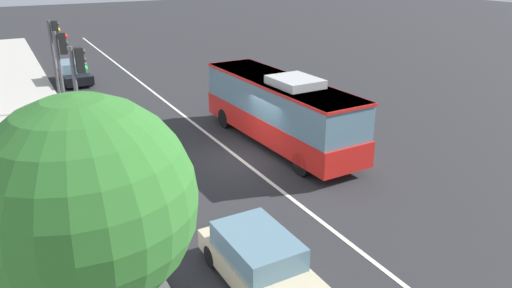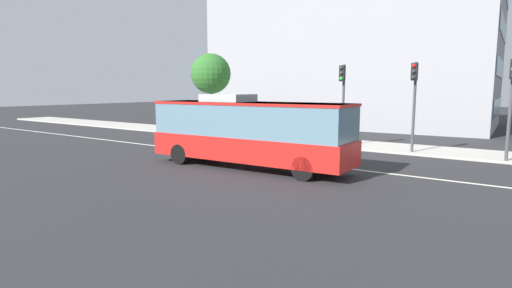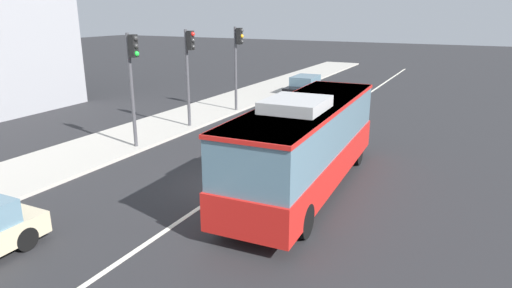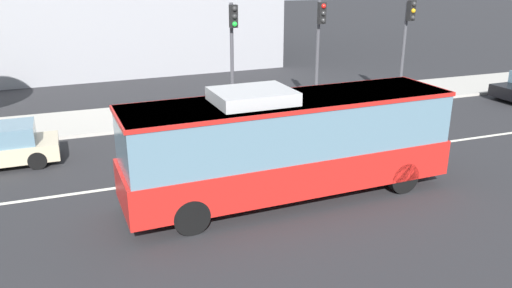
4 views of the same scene
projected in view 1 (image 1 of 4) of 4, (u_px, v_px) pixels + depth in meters
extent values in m
plane|color=#28282B|center=(240.00, 159.00, 21.16)|extent=(160.00, 160.00, 0.00)
cube|color=#B2ADA3|center=(56.00, 196.00, 17.75)|extent=(80.00, 3.93, 0.14)
cube|color=silver|center=(240.00, 159.00, 21.16)|extent=(76.00, 0.16, 0.01)
cube|color=red|center=(279.00, 125.00, 22.52)|extent=(10.09, 2.89, 1.10)
cube|color=slate|center=(279.00, 97.00, 22.03)|extent=(9.89, 2.81, 1.58)
cube|color=red|center=(280.00, 81.00, 21.76)|extent=(9.99, 2.86, 0.12)
cube|color=#B2B2B2|center=(295.00, 82.00, 20.71)|extent=(2.27, 1.89, 0.36)
cylinder|color=black|center=(225.00, 118.00, 24.89)|extent=(1.01, 0.34, 1.00)
cylinder|color=black|center=(261.00, 112.00, 25.93)|extent=(1.01, 0.34, 1.00)
cylinder|color=black|center=(302.00, 164.00, 19.45)|extent=(1.01, 0.34, 1.00)
cylinder|color=black|center=(344.00, 153.00, 20.50)|extent=(1.01, 0.34, 1.00)
cube|color=#C6B793|center=(262.00, 269.00, 12.86)|extent=(4.52, 1.86, 0.60)
cube|color=slate|center=(257.00, 245.00, 12.84)|extent=(2.54, 1.69, 0.64)
cylinder|color=black|center=(260.00, 241.00, 14.52)|extent=(0.64, 0.23, 0.64)
cylinder|color=black|center=(212.00, 256.00, 13.79)|extent=(0.64, 0.23, 0.64)
cube|color=black|center=(74.00, 75.00, 33.66)|extent=(4.57, 1.99, 0.60)
cube|color=slate|center=(72.00, 66.00, 33.63)|extent=(2.59, 1.76, 0.64)
cylinder|color=black|center=(91.00, 81.00, 32.92)|extent=(0.65, 0.25, 0.64)
cylinder|color=black|center=(66.00, 84.00, 32.16)|extent=(0.65, 0.25, 0.64)
cylinder|color=black|center=(81.00, 73.00, 35.32)|extent=(0.65, 0.25, 0.64)
cylinder|color=black|center=(58.00, 75.00, 34.55)|extent=(0.65, 0.25, 0.64)
cylinder|color=#47474C|center=(79.00, 113.00, 18.88)|extent=(0.16, 0.16, 5.20)
cube|color=black|center=(80.00, 60.00, 18.26)|extent=(0.33, 0.29, 0.96)
sphere|color=#2D2D2D|center=(83.00, 51.00, 18.21)|extent=(0.22, 0.22, 0.22)
sphere|color=#2D2D2D|center=(84.00, 60.00, 18.33)|extent=(0.22, 0.22, 0.22)
sphere|color=#1ED838|center=(85.00, 68.00, 18.45)|extent=(0.22, 0.22, 0.22)
cylinder|color=#47474C|center=(56.00, 68.00, 26.27)|extent=(0.16, 0.16, 5.20)
cube|color=black|center=(55.00, 30.00, 25.67)|extent=(0.34, 0.31, 0.96)
sphere|color=#2D2D2D|center=(57.00, 24.00, 25.63)|extent=(0.22, 0.22, 0.22)
sphere|color=#F9A514|center=(58.00, 30.00, 25.74)|extent=(0.22, 0.22, 0.22)
sphere|color=#2D2D2D|center=(59.00, 36.00, 25.86)|extent=(0.22, 0.22, 0.22)
cylinder|color=#47474C|center=(63.00, 88.00, 22.35)|extent=(0.16, 0.16, 5.20)
cube|color=black|center=(63.00, 43.00, 21.73)|extent=(0.32, 0.28, 0.96)
sphere|color=red|center=(65.00, 36.00, 21.68)|extent=(0.22, 0.22, 0.22)
sphere|color=#2D2D2D|center=(66.00, 43.00, 21.79)|extent=(0.22, 0.22, 0.22)
sphere|color=#2D2D2D|center=(67.00, 50.00, 21.91)|extent=(0.22, 0.22, 0.22)
sphere|color=#2D6B28|center=(87.00, 203.00, 7.11)|extent=(3.30, 3.30, 3.30)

